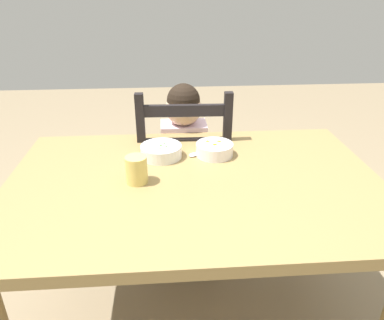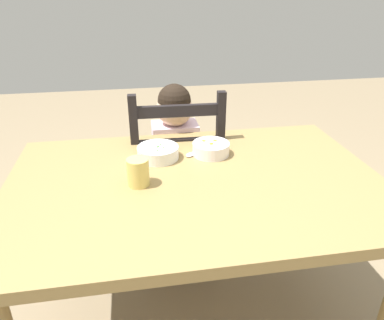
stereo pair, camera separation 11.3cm
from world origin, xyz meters
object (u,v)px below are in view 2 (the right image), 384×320
Objects in this scene: dining_table at (196,203)px; drinking_cup at (138,172)px; child_figure at (176,150)px; bowl_of_carrots at (211,148)px; bowl_of_peas at (158,152)px; spoon at (193,153)px; dining_chair at (176,181)px.

dining_table is 13.70× the size of drinking_cup.
child_figure is at bearing 68.66° from drinking_cup.
bowl_of_peas is at bearing -179.98° from bowl_of_carrots.
spoon is at bearing 6.14° from bowl_of_peas.
bowl_of_peas is (-0.12, 0.20, 0.13)m from dining_table.
bowl_of_carrots is at bearing -69.77° from dining_chair.
drinking_cup is (-0.19, -0.49, 0.16)m from child_figure.
bowl_of_carrots is 1.27× the size of spoon.
dining_chair reaches higher than bowl_of_peas.
dining_table is 1.43× the size of child_figure.
drinking_cup is at bearing -112.96° from bowl_of_peas.
dining_table is at bearing -88.68° from child_figure.
dining_chair is at bearing 70.28° from bowl_of_peas.
bowl_of_peas is at bearing 120.69° from dining_table.
child_figure is 6.27× the size of bowl_of_carrots.
dining_table is at bearing -96.15° from spoon.
dining_table is 0.24m from spoon.
dining_table is at bearing -115.65° from bowl_of_carrots.
bowl_of_peas is 0.15m from spoon.
bowl_of_carrots is at bearing 33.70° from drinking_cup.
bowl_of_peas is at bearing -173.86° from spoon.
bowl_of_peas is at bearing 67.04° from drinking_cup.
dining_table is 0.25m from drinking_cup.
bowl_of_carrots is at bearing 64.35° from dining_table.
dining_table is at bearing -59.31° from bowl_of_peas.
bowl_of_carrots is (0.22, 0.00, 0.00)m from bowl_of_peas.
spoon is at bearing 168.22° from bowl_of_carrots.
dining_table is 8.95× the size of bowl_of_carrots.
dining_table is 11.39× the size of spoon.
bowl_of_peas is 0.22m from drinking_cup.
dining_chair is 1.00× the size of child_figure.
drinking_cup reaches higher than bowl_of_carrots.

